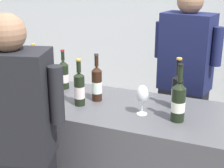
# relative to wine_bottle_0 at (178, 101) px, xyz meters

# --- Properties ---
(wall_back) EXTENTS (8.00, 0.10, 2.80)m
(wall_back) POSITION_rel_wine_bottle_0_xyz_m (-0.53, 2.68, 0.26)
(wall_back) COLOR silver
(wall_back) RESTS_ON ground_plane
(counter) EXTENTS (2.28, 0.67, 1.01)m
(counter) POSITION_rel_wine_bottle_0_xyz_m (-0.53, 0.08, -0.63)
(counter) COLOR #4C4C51
(counter) RESTS_ON ground_plane
(wine_bottle_0) EXTENTS (0.08, 0.08, 0.36)m
(wine_bottle_0) POSITION_rel_wine_bottle_0_xyz_m (0.00, 0.00, 0.00)
(wine_bottle_0) COLOR black
(wine_bottle_0) RESTS_ON counter
(wine_bottle_1) EXTENTS (0.07, 0.07, 0.32)m
(wine_bottle_1) POSITION_rel_wine_bottle_0_xyz_m (-0.67, -0.00, -0.01)
(wine_bottle_1) COLOR black
(wine_bottle_1) RESTS_ON counter
(wine_bottle_2) EXTENTS (0.08, 0.08, 0.31)m
(wine_bottle_2) POSITION_rel_wine_bottle_0_xyz_m (-0.93, 0.25, -0.02)
(wine_bottle_2) COLOR black
(wine_bottle_2) RESTS_ON counter
(wine_bottle_3) EXTENTS (0.07, 0.07, 0.35)m
(wine_bottle_3) POSITION_rel_wine_bottle_0_xyz_m (-0.05, 0.19, -0.00)
(wine_bottle_3) COLOR black
(wine_bottle_3) RESTS_ON counter
(wine_bottle_4) EXTENTS (0.07, 0.07, 0.34)m
(wine_bottle_4) POSITION_rel_wine_bottle_0_xyz_m (-0.59, 0.12, -0.00)
(wine_bottle_4) COLOR black
(wine_bottle_4) RESTS_ON counter
(wine_bottle_5) EXTENTS (0.07, 0.07, 0.32)m
(wine_bottle_5) POSITION_rel_wine_bottle_0_xyz_m (-1.21, 0.26, -0.01)
(wine_bottle_5) COLOR black
(wine_bottle_5) RESTS_ON counter
(wine_glass) EXTENTS (0.08, 0.08, 0.20)m
(wine_glass) POSITION_rel_wine_bottle_0_xyz_m (-0.23, 0.01, 0.00)
(wine_glass) COLOR silver
(wine_glass) RESTS_ON counter
(ice_bucket) EXTENTS (0.22, 0.22, 0.24)m
(ice_bucket) POSITION_rel_wine_bottle_0_xyz_m (-1.03, -0.01, -0.01)
(ice_bucket) COLOR silver
(ice_bucket) RESTS_ON counter
(person_server) EXTENTS (0.55, 0.31, 1.76)m
(person_server) POSITION_rel_wine_bottle_0_xyz_m (-0.10, 0.77, -0.27)
(person_server) COLOR black
(person_server) RESTS_ON ground_plane
(person_guest) EXTENTS (0.55, 0.34, 1.68)m
(person_guest) POSITION_rel_wine_bottle_0_xyz_m (-0.79, -0.52, -0.31)
(person_guest) COLOR black
(person_guest) RESTS_ON ground_plane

